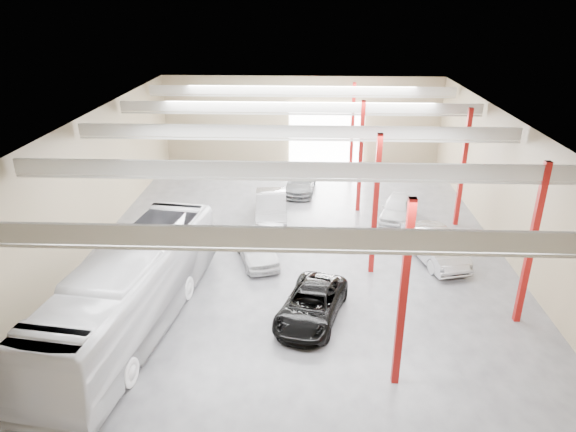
# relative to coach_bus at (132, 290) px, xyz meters

# --- Properties ---
(depot_shell) EXTENTS (22.12, 32.12, 7.06)m
(depot_shell) POSITION_rel_coach_bus_xyz_m (6.52, 7.61, 3.23)
(depot_shell) COLOR #45454A
(depot_shell) RESTS_ON ground
(coach_bus) EXTENTS (4.57, 12.81, 3.49)m
(coach_bus) POSITION_rel_coach_bus_xyz_m (0.00, 0.00, 0.00)
(coach_bus) COLOR silver
(coach_bus) RESTS_ON ground
(black_sedan) EXTENTS (3.51, 5.35, 1.37)m
(black_sedan) POSITION_rel_coach_bus_xyz_m (7.22, 0.88, -1.06)
(black_sedan) COLOR black
(black_sedan) RESTS_ON ground
(car_row_a) EXTENTS (2.98, 4.61, 1.46)m
(car_row_a) POSITION_rel_coach_bus_xyz_m (4.38, 6.08, -1.02)
(car_row_a) COLOR silver
(car_row_a) RESTS_ON ground
(car_row_b) EXTENTS (2.22, 5.33, 1.71)m
(car_row_b) POSITION_rel_coach_bus_xyz_m (4.76, 11.28, -0.89)
(car_row_b) COLOR #A3A3A7
(car_row_b) RESTS_ON ground
(car_row_c) EXTENTS (2.38, 4.94, 1.39)m
(car_row_c) POSITION_rel_coach_bus_xyz_m (6.47, 16.48, -1.05)
(car_row_c) COLOR slate
(car_row_c) RESTS_ON ground
(car_right_near) EXTENTS (2.93, 5.20, 1.62)m
(car_right_near) POSITION_rel_coach_bus_xyz_m (13.54, 6.52, -0.94)
(car_right_near) COLOR #B0B1B5
(car_right_near) RESTS_ON ground
(car_right_far) EXTENTS (2.83, 4.49, 1.42)m
(car_right_far) POSITION_rel_coach_bus_xyz_m (12.44, 11.79, -1.03)
(car_right_far) COLOR silver
(car_right_far) RESTS_ON ground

